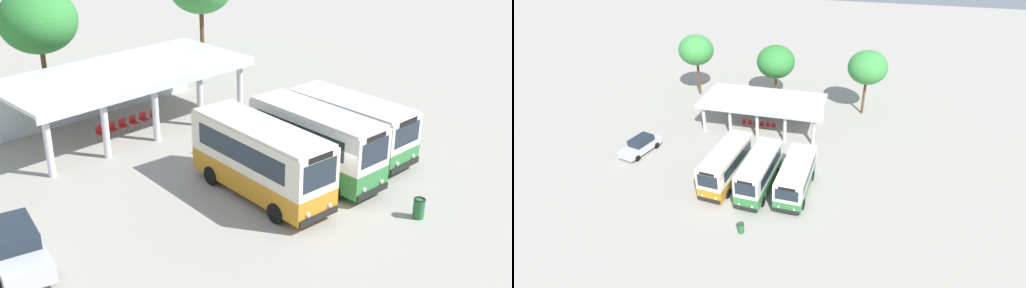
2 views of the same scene
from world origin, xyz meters
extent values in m
plane|color=#A39E93|center=(0.00, 0.00, 0.00)|extent=(180.00, 180.00, 0.00)
cylinder|color=black|center=(-0.97, 0.17, 0.45)|extent=(0.30, 0.92, 0.90)
cylinder|color=black|center=(-3.10, 0.36, 0.45)|extent=(0.30, 0.92, 0.90)
cylinder|color=black|center=(-0.57, 4.69, 0.45)|extent=(0.30, 0.92, 0.90)
cylinder|color=black|center=(-2.70, 4.88, 0.45)|extent=(0.30, 0.92, 0.90)
cube|color=orange|center=(-1.84, 2.53, 0.91)|extent=(2.88, 7.49, 1.06)
cube|color=beige|center=(-1.84, 2.53, 2.35)|extent=(2.88, 7.49, 1.81)
cube|color=beige|center=(-1.84, 2.53, 3.32)|extent=(2.80, 7.26, 0.12)
cube|color=black|center=(-2.16, -1.15, 0.52)|extent=(2.13, 0.29, 0.28)
cube|color=#1E2833|center=(-2.16, -1.10, 2.40)|extent=(1.84, 0.21, 1.18)
cube|color=black|center=(-2.16, -1.10, 3.14)|extent=(1.35, 0.17, 0.24)
cube|color=#1E2833|center=(-0.72, 2.53, 2.40)|extent=(0.56, 5.83, 1.00)
cube|color=#1E2833|center=(-2.93, 2.72, 2.40)|extent=(0.56, 5.83, 1.00)
sphere|color=#EAEACC|center=(-1.55, -1.19, 0.83)|extent=(0.20, 0.20, 0.20)
sphere|color=#EAEACC|center=(-2.78, -1.08, 0.83)|extent=(0.20, 0.20, 0.20)
cylinder|color=black|center=(2.24, -0.13, 0.45)|extent=(0.27, 0.91, 0.90)
cylinder|color=black|center=(0.20, -0.01, 0.45)|extent=(0.27, 0.91, 0.90)
cylinder|color=black|center=(2.49, 4.18, 0.45)|extent=(0.27, 0.91, 0.90)
cylinder|color=black|center=(0.45, 4.30, 0.45)|extent=(0.27, 0.91, 0.90)
cube|color=#337F3D|center=(1.35, 2.08, 0.94)|extent=(2.54, 7.08, 1.11)
cube|color=silver|center=(1.35, 2.08, 2.36)|extent=(2.54, 7.08, 1.75)
cube|color=silver|center=(1.35, 2.08, 3.30)|extent=(2.47, 6.87, 0.12)
cube|color=black|center=(1.15, -1.42, 0.52)|extent=(2.04, 0.22, 0.28)
cube|color=#1E2833|center=(1.15, -1.38, 2.41)|extent=(1.76, 0.15, 1.14)
cube|color=black|center=(1.15, -1.38, 3.12)|extent=(1.29, 0.12, 0.24)
cube|color=#1E2833|center=(2.41, 2.12, 2.41)|extent=(0.36, 5.57, 0.96)
cube|color=#1E2833|center=(0.29, 2.24, 2.41)|extent=(0.36, 5.57, 0.96)
sphere|color=#EAEACC|center=(1.73, -1.45, 0.83)|extent=(0.20, 0.20, 0.20)
sphere|color=#EAEACC|center=(0.56, -1.38, 0.83)|extent=(0.20, 0.20, 0.20)
cylinder|color=black|center=(5.59, 0.35, 0.45)|extent=(0.25, 0.91, 0.90)
cylinder|color=black|center=(3.34, 0.42, 0.45)|extent=(0.25, 0.91, 0.90)
cylinder|color=black|center=(5.73, 4.55, 0.45)|extent=(0.25, 0.91, 0.90)
cylinder|color=black|center=(3.48, 4.62, 0.45)|extent=(0.25, 0.91, 0.90)
cube|color=#337F3D|center=(4.53, 2.48, 0.84)|extent=(2.57, 6.85, 0.92)
cube|color=white|center=(4.53, 2.48, 2.08)|extent=(2.57, 6.85, 1.55)
cube|color=white|center=(4.53, 2.48, 2.91)|extent=(2.49, 6.64, 0.12)
cube|color=black|center=(4.42, -0.93, 0.52)|extent=(2.23, 0.17, 0.28)
cube|color=#1E2833|center=(4.42, -0.89, 2.13)|extent=(1.92, 0.11, 1.01)
cube|color=black|center=(4.42, -0.89, 2.73)|extent=(1.41, 0.10, 0.24)
cube|color=#1E2833|center=(5.70, 2.55, 2.13)|extent=(0.22, 5.42, 0.85)
cube|color=#1E2833|center=(3.37, 2.62, 2.13)|extent=(0.22, 5.42, 0.85)
sphere|color=#EAEACC|center=(5.06, -0.94, 0.83)|extent=(0.20, 0.20, 0.20)
sphere|color=#EAEACC|center=(3.77, -0.90, 0.83)|extent=(0.20, 0.20, 0.20)
cylinder|color=black|center=(-11.62, 3.34, 0.32)|extent=(0.32, 0.66, 0.64)
cylinder|color=black|center=(-13.24, 3.72, 0.32)|extent=(0.32, 0.66, 0.64)
cylinder|color=black|center=(-10.99, 6.03, 0.32)|extent=(0.32, 0.66, 0.64)
cylinder|color=black|center=(-12.60, 6.41, 0.32)|extent=(0.32, 0.66, 0.64)
cube|color=silver|center=(-12.11, 4.88, 0.67)|extent=(2.74, 4.74, 0.70)
cube|color=#1E2833|center=(-12.06, 5.09, 1.32)|extent=(1.99, 2.60, 0.60)
cylinder|color=silver|center=(-7.55, 10.84, 1.60)|extent=(0.36, 0.36, 3.20)
cylinder|color=silver|center=(-4.47, 10.84, 1.60)|extent=(0.36, 0.36, 3.20)
cylinder|color=silver|center=(-1.38, 10.84, 1.60)|extent=(0.36, 0.36, 3.20)
cylinder|color=silver|center=(1.70, 10.84, 1.60)|extent=(0.36, 0.36, 3.20)
cylinder|color=silver|center=(4.79, 10.84, 1.60)|extent=(0.36, 0.36, 3.20)
cube|color=silver|center=(-1.38, 16.44, 1.60)|extent=(13.14, 0.20, 3.20)
cube|color=silver|center=(-1.38, 13.54, 3.30)|extent=(13.64, 6.50, 0.20)
cube|color=silver|center=(-1.38, 10.34, 3.06)|extent=(13.64, 0.10, 0.28)
cylinder|color=slate|center=(-3.37, 12.69, 0.22)|extent=(0.03, 0.03, 0.44)
cylinder|color=slate|center=(-3.72, 12.69, 0.22)|extent=(0.03, 0.03, 0.44)
cylinder|color=slate|center=(-3.37, 13.04, 0.22)|extent=(0.03, 0.03, 0.44)
cylinder|color=slate|center=(-3.72, 13.04, 0.22)|extent=(0.03, 0.03, 0.44)
cube|color=#B21E1E|center=(-3.55, 12.87, 0.46)|extent=(0.44, 0.44, 0.04)
cube|color=#B21E1E|center=(-3.55, 13.07, 0.66)|extent=(0.44, 0.04, 0.40)
cylinder|color=slate|center=(-2.67, 12.63, 0.22)|extent=(0.03, 0.03, 0.44)
cylinder|color=slate|center=(-3.02, 12.64, 0.22)|extent=(0.03, 0.03, 0.44)
cylinder|color=slate|center=(-2.67, 12.99, 0.22)|extent=(0.03, 0.03, 0.44)
cylinder|color=slate|center=(-3.02, 12.99, 0.22)|extent=(0.03, 0.03, 0.44)
cube|color=#B21E1E|center=(-2.84, 12.81, 0.46)|extent=(0.44, 0.44, 0.04)
cube|color=#B21E1E|center=(-2.84, 13.01, 0.66)|extent=(0.44, 0.04, 0.40)
cylinder|color=slate|center=(-1.96, 12.66, 0.22)|extent=(0.03, 0.03, 0.44)
cylinder|color=slate|center=(-2.31, 12.66, 0.22)|extent=(0.03, 0.03, 0.44)
cylinder|color=slate|center=(-1.96, 13.01, 0.22)|extent=(0.03, 0.03, 0.44)
cylinder|color=slate|center=(-2.31, 13.01, 0.22)|extent=(0.03, 0.03, 0.44)
cube|color=#B21E1E|center=(-2.14, 12.84, 0.46)|extent=(0.44, 0.44, 0.04)
cube|color=#B21E1E|center=(-2.14, 13.04, 0.66)|extent=(0.44, 0.04, 0.40)
cylinder|color=slate|center=(-1.26, 12.68, 0.22)|extent=(0.03, 0.03, 0.44)
cylinder|color=slate|center=(-1.61, 12.68, 0.22)|extent=(0.03, 0.03, 0.44)
cylinder|color=slate|center=(-1.26, 13.03, 0.22)|extent=(0.03, 0.03, 0.44)
cylinder|color=slate|center=(-1.61, 13.03, 0.22)|extent=(0.03, 0.03, 0.44)
cube|color=#B21E1E|center=(-1.43, 12.85, 0.46)|extent=(0.44, 0.44, 0.04)
cube|color=#B21E1E|center=(-1.43, 13.05, 0.66)|extent=(0.44, 0.04, 0.40)
cylinder|color=slate|center=(-0.55, 12.70, 0.22)|extent=(0.03, 0.03, 0.44)
cylinder|color=slate|center=(-0.90, 12.70, 0.22)|extent=(0.03, 0.03, 0.44)
cylinder|color=slate|center=(-0.55, 13.05, 0.22)|extent=(0.03, 0.03, 0.44)
cylinder|color=slate|center=(-0.90, 13.05, 0.22)|extent=(0.03, 0.03, 0.44)
cube|color=#B21E1E|center=(-0.73, 12.87, 0.46)|extent=(0.44, 0.44, 0.04)
cube|color=#B21E1E|center=(-0.73, 13.07, 0.66)|extent=(0.44, 0.04, 0.40)
cylinder|color=slate|center=(0.15, 12.64, 0.22)|extent=(0.03, 0.03, 0.44)
cylinder|color=slate|center=(-0.20, 12.64, 0.22)|extent=(0.03, 0.03, 0.44)
cylinder|color=slate|center=(0.15, 13.00, 0.22)|extent=(0.03, 0.03, 0.44)
cylinder|color=slate|center=(-0.20, 13.00, 0.22)|extent=(0.03, 0.03, 0.44)
cube|color=#B21E1E|center=(-0.02, 12.82, 0.46)|extent=(0.44, 0.44, 0.04)
cube|color=#B21E1E|center=(-0.02, 13.02, 0.66)|extent=(0.44, 0.04, 0.40)
cylinder|color=brown|center=(-1.96, 21.82, 1.53)|extent=(0.32, 0.32, 3.07)
ellipsoid|color=#338438|center=(-1.96, 21.82, 4.90)|extent=(4.88, 4.88, 4.15)
cylinder|color=brown|center=(9.48, 19.79, 2.07)|extent=(0.32, 0.32, 4.14)
ellipsoid|color=green|center=(9.48, 19.79, 5.87)|extent=(4.59, 4.59, 3.90)
cylinder|color=brown|center=(-12.17, 20.30, 2.20)|extent=(0.32, 0.32, 4.40)
ellipsoid|color=green|center=(-12.17, 20.30, 6.08)|extent=(4.49, 4.49, 3.82)
cylinder|color=#266633|center=(1.45, -3.57, 0.42)|extent=(0.48, 0.48, 0.85)
torus|color=black|center=(1.45, -3.57, 0.87)|extent=(0.49, 0.49, 0.06)
camera|label=1|loc=(-19.69, -15.20, 13.51)|focal=44.37mm
camera|label=2|loc=(9.01, -24.09, 21.20)|focal=26.81mm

